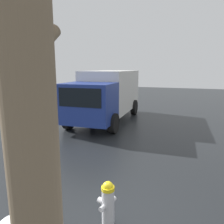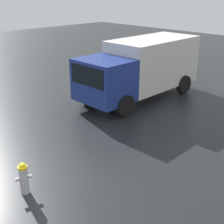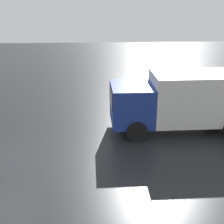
% 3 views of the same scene
% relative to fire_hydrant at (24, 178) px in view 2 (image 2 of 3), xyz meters
% --- Properties ---
extents(ground_plane, '(60.00, 60.00, 0.00)m').
position_rel_fire_hydrant_xyz_m(ground_plane, '(-0.00, -0.00, -0.45)').
color(ground_plane, black).
extents(fire_hydrant, '(0.43, 0.34, 0.88)m').
position_rel_fire_hydrant_xyz_m(fire_hydrant, '(0.00, 0.00, 0.00)').
color(fire_hydrant, '#B7B7BC').
rests_on(fire_hydrant, ground_plane).
extents(delivery_truck, '(6.50, 2.60, 2.70)m').
position_rel_fire_hydrant_xyz_m(delivery_truck, '(7.87, 2.90, 1.03)').
color(delivery_truck, navy).
rests_on(delivery_truck, ground_plane).
extents(pedestrian, '(0.40, 0.40, 1.83)m').
position_rel_fire_hydrant_xyz_m(pedestrian, '(6.06, 3.01, 0.55)').
color(pedestrian, '#23232D').
rests_on(pedestrian, ground_plane).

